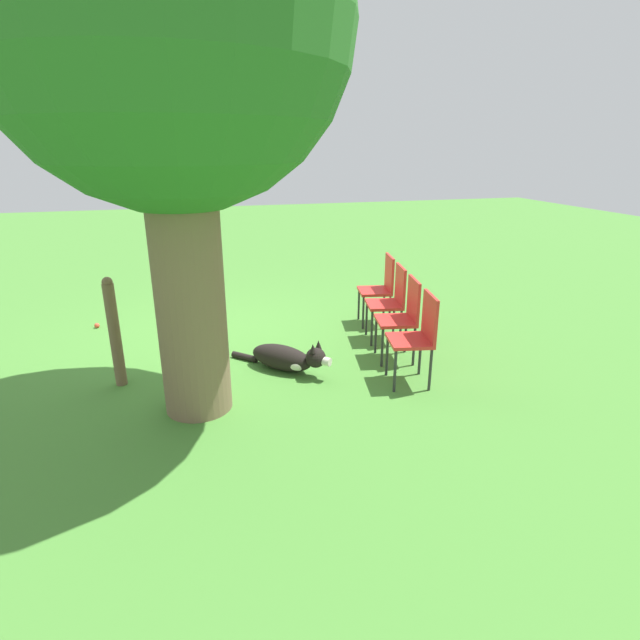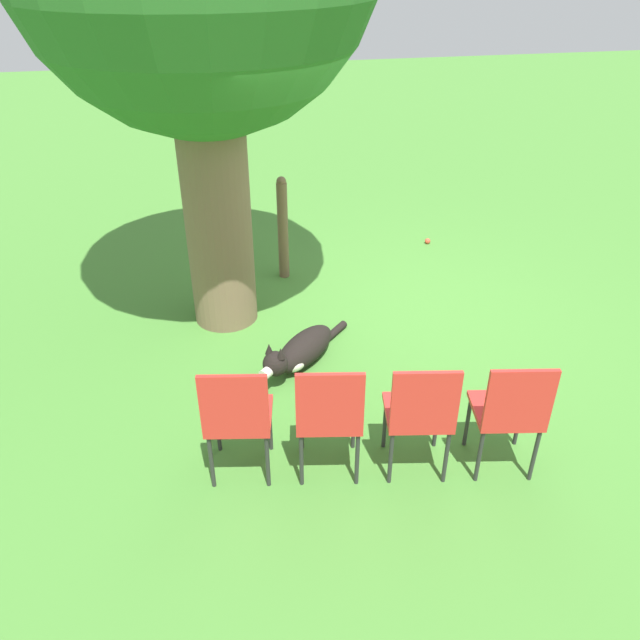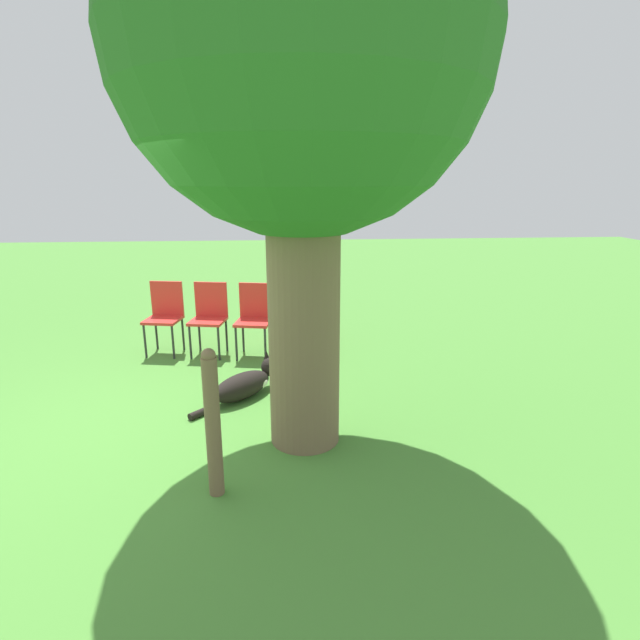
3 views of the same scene
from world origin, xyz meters
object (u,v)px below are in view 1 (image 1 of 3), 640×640
(fence_post, at_px, (114,332))
(red_chair_0, at_px, (381,285))
(red_chair_3, at_px, (418,333))
(red_chair_1, at_px, (391,298))
(tennis_ball, at_px, (97,325))
(red_chair_2, at_px, (403,314))
(oak_tree, at_px, (166,29))
(dog, at_px, (287,358))

(fence_post, relative_size, red_chair_0, 1.20)
(red_chair_0, height_order, red_chair_3, same)
(red_chair_1, xyz_separation_m, red_chair_3, (0.21, 1.20, 0.00))
(tennis_ball, bearing_deg, red_chair_2, 150.29)
(oak_tree, relative_size, red_chair_1, 4.89)
(red_chair_3, bearing_deg, red_chair_0, -89.49)
(red_chair_1, relative_size, red_chair_2, 1.00)
(oak_tree, relative_size, dog, 4.78)
(fence_post, distance_m, red_chair_2, 3.08)
(fence_post, bearing_deg, red_chair_1, -172.08)
(red_chair_2, bearing_deg, oak_tree, 23.63)
(dog, distance_m, red_chair_0, 1.98)
(dog, height_order, fence_post, fence_post)
(oak_tree, bearing_deg, fence_post, -42.54)
(red_chair_0, height_order, red_chair_1, same)
(fence_post, xyz_separation_m, red_chair_1, (-3.18, -0.44, -0.02))
(red_chair_0, height_order, red_chair_2, same)
(tennis_ball, bearing_deg, oak_tree, 116.06)
(fence_post, relative_size, red_chair_1, 1.20)
(dog, height_order, red_chair_3, red_chair_3)
(dog, height_order, red_chair_1, red_chair_1)
(red_chair_1, bearing_deg, red_chair_0, -89.49)
(red_chair_3, bearing_deg, red_chair_1, -89.49)
(dog, xyz_separation_m, tennis_ball, (2.23, -2.01, -0.11))
(dog, height_order, red_chair_0, red_chair_0)
(dog, relative_size, red_chair_0, 1.02)
(oak_tree, bearing_deg, dog, -149.33)
(red_chair_1, bearing_deg, fence_post, 18.29)
(tennis_ball, bearing_deg, red_chair_1, 158.65)
(fence_post, xyz_separation_m, tennis_ball, (0.50, -1.88, -0.55))
(red_chair_0, relative_size, red_chair_1, 1.00)
(oak_tree, relative_size, red_chair_2, 4.89)
(red_chair_3, bearing_deg, red_chair_2, -89.49)
(red_chair_1, height_order, red_chair_3, same)
(fence_post, xyz_separation_m, red_chair_2, (-3.07, 0.16, -0.02))
(dog, distance_m, tennis_ball, 3.00)
(red_chair_1, xyz_separation_m, red_chair_2, (0.10, 0.60, 0.00))
(fence_post, xyz_separation_m, red_chair_3, (-2.97, 0.76, -0.02))
(red_chair_0, bearing_deg, tennis_ball, -2.11)
(dog, height_order, red_chair_2, red_chair_2)
(fence_post, xyz_separation_m, red_chair_0, (-3.28, -1.04, -0.02))
(red_chair_2, bearing_deg, fence_post, 7.42)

